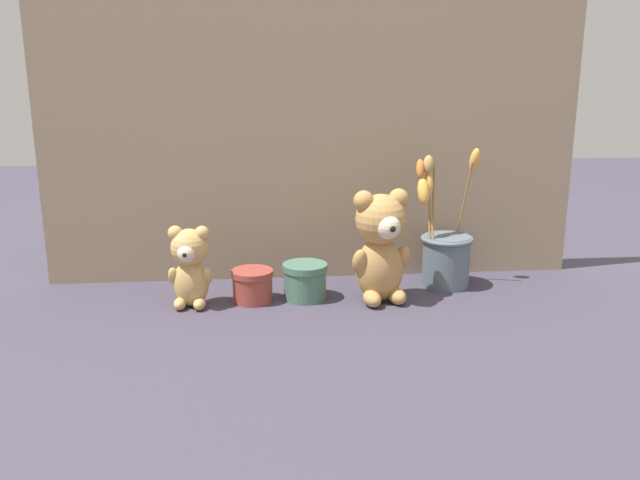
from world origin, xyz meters
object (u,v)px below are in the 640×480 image
Objects in this scene: decorative_tin_tall at (305,281)px; decorative_tin_short at (253,285)px; flower_vase at (445,252)px; teddy_bear_large at (381,244)px; teddy_bear_medium at (190,265)px.

decorative_tin_short is (-0.11, -0.01, -0.00)m from decorative_tin_tall.
flower_vase reaches higher than decorative_tin_short.
flower_vase is at bearing 10.02° from decorative_tin_tall.
flower_vase reaches higher than decorative_tin_tall.
teddy_bear_large is 1.40× the size of teddy_bear_medium.
decorative_tin_tall is 0.11m from decorative_tin_short.
decorative_tin_short is (-0.42, -0.06, -0.04)m from flower_vase.
teddy_bear_medium is at bearing -171.46° from decorative_tin_short.
teddy_bear_medium reaches higher than decorative_tin_tall.
teddy_bear_large is 2.71× the size of decorative_tin_short.
teddy_bear_medium is at bearing -174.02° from decorative_tin_tall.
flower_vase is at bearing 8.31° from teddy_bear_medium.
teddy_bear_large is at bearing -10.77° from decorative_tin_tall.
decorative_tin_tall is at bearing 5.98° from teddy_bear_medium.
teddy_bear_large is at bearing -152.13° from flower_vase.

